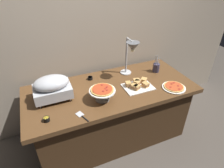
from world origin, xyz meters
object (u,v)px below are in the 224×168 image
at_px(sauce_cup_near, 90,78).
at_px(sauce_cup_far, 46,119).
at_px(chafing_dish, 52,87).
at_px(pizza_plate_center, 102,91).
at_px(sandwich_platter, 138,85).
at_px(serving_spatula, 82,116).
at_px(heat_lamp, 131,50).
at_px(pizza_plate_front, 174,87).
at_px(utensil_holder, 156,67).

bearing_deg(sauce_cup_near, sauce_cup_far, -137.16).
bearing_deg(chafing_dish, pizza_plate_center, -24.63).
xyz_separation_m(sandwich_platter, serving_spatula, (-0.71, -0.24, -0.02)).
xyz_separation_m(heat_lamp, sauce_cup_far, (-1.04, -0.39, -0.34)).
bearing_deg(sandwich_platter, sauce_cup_far, -170.66).
distance_m(heat_lamp, pizza_plate_center, 0.61).
distance_m(chafing_dish, sauce_cup_near, 0.52).
relative_size(sandwich_platter, sauce_cup_far, 5.74).
distance_m(heat_lamp, sandwich_platter, 0.40).
xyz_separation_m(pizza_plate_center, sandwich_platter, (0.45, 0.07, -0.08)).
relative_size(chafing_dish, heat_lamp, 0.79).
relative_size(sandwich_platter, serving_spatula, 1.91).
bearing_deg(sauce_cup_far, pizza_plate_front, -0.68).
height_order(pizza_plate_center, sauce_cup_far, pizza_plate_center).
bearing_deg(sauce_cup_far, heat_lamp, 20.67).
bearing_deg(chafing_dish, utensil_holder, 3.39).
bearing_deg(sandwich_platter, utensil_holder, 29.21).
xyz_separation_m(chafing_dish, heat_lamp, (0.92, 0.08, 0.21)).
xyz_separation_m(sauce_cup_far, utensil_holder, (1.41, 0.38, 0.04)).
xyz_separation_m(sandwich_platter, sauce_cup_near, (-0.45, 0.36, -0.01)).
distance_m(chafing_dish, sandwich_platter, 0.93).
relative_size(pizza_plate_front, pizza_plate_center, 0.97).
bearing_deg(pizza_plate_center, chafing_dish, 155.37).
xyz_separation_m(chafing_dish, pizza_plate_front, (1.27, -0.32, -0.13)).
height_order(pizza_plate_front, sandwich_platter, sandwich_platter).
bearing_deg(pizza_plate_center, pizza_plate_front, -8.03).
xyz_separation_m(chafing_dish, sauce_cup_near, (0.46, 0.22, -0.13)).
relative_size(pizza_plate_center, sandwich_platter, 0.82).
height_order(chafing_dish, serving_spatula, chafing_dish).
bearing_deg(chafing_dish, sandwich_platter, -8.76).
distance_m(heat_lamp, serving_spatula, 0.93).
bearing_deg(serving_spatula, sandwich_platter, 18.35).
xyz_separation_m(heat_lamp, serving_spatula, (-0.73, -0.46, -0.35)).
bearing_deg(heat_lamp, sauce_cup_near, 163.60).
distance_m(chafing_dish, pizza_plate_center, 0.50).
xyz_separation_m(pizza_plate_front, serving_spatula, (-1.07, -0.05, -0.01)).
relative_size(sauce_cup_near, sauce_cup_far, 1.06).
distance_m(sauce_cup_near, serving_spatula, 0.65).
bearing_deg(pizza_plate_center, sauce_cup_far, -170.21).
height_order(heat_lamp, sauce_cup_far, heat_lamp).
height_order(sandwich_platter, serving_spatula, sandwich_platter).
height_order(heat_lamp, sandwich_platter, heat_lamp).
bearing_deg(utensil_holder, pizza_plate_front, -93.90).
relative_size(chafing_dish, pizza_plate_front, 1.42).
xyz_separation_m(pizza_plate_front, sandwich_platter, (-0.36, 0.18, 0.01)).
bearing_deg(chafing_dish, pizza_plate_front, -14.33).
distance_m(sauce_cup_far, serving_spatula, 0.31).
relative_size(chafing_dish, serving_spatula, 2.15).
relative_size(chafing_dish, pizza_plate_center, 1.38).
relative_size(sauce_cup_far, serving_spatula, 0.33).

